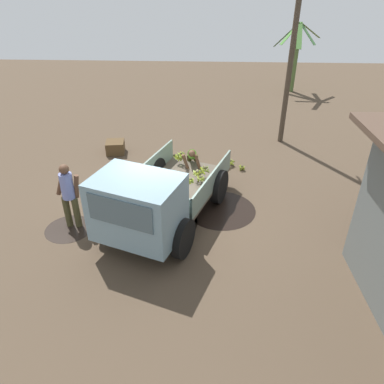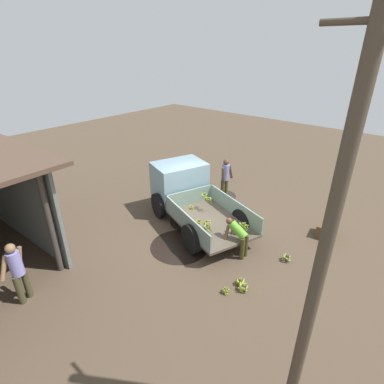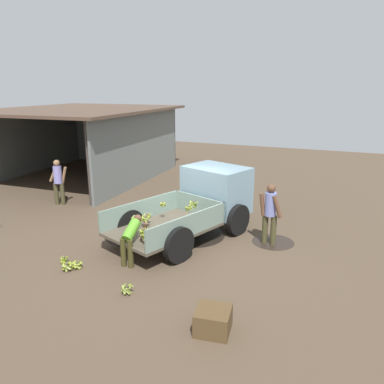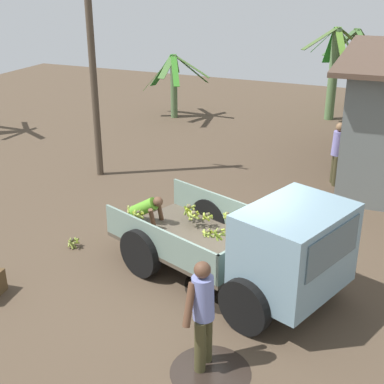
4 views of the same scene
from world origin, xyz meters
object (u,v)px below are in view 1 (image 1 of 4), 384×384
object	(u,v)px
banana_bunch_on_ground_0	(242,167)
utility_pole	(292,49)
person_worker_loading	(192,159)
banana_bunch_on_ground_3	(174,157)
wooden_crate_0	(115,147)
banana_bunch_on_ground_1	(230,162)
banana_bunch_on_ground_2	(226,165)
cargo_truck	(149,203)
person_foreground_visitor	(69,193)

from	to	relation	value
banana_bunch_on_ground_0	utility_pole	bearing A→B (deg)	146.37
utility_pole	person_worker_loading	xyz separation A→B (m)	(3.08, -3.19, -2.60)
banana_bunch_on_ground_0	banana_bunch_on_ground_3	size ratio (longest dim) A/B	0.76
person_worker_loading	banana_bunch_on_ground_3	xyz separation A→B (m)	(-1.32, -0.67, -0.58)
person_worker_loading	wooden_crate_0	world-z (taller)	person_worker_loading
utility_pole	person_worker_loading	distance (m)	5.14
person_worker_loading	banana_bunch_on_ground_3	bearing A→B (deg)	-153.21
banana_bunch_on_ground_0	banana_bunch_on_ground_1	bearing A→B (deg)	-129.88
banana_bunch_on_ground_2	banana_bunch_on_ground_3	distance (m)	1.82
person_worker_loading	banana_bunch_on_ground_2	xyz separation A→B (m)	(-0.79, 1.07, -0.60)
cargo_truck	wooden_crate_0	world-z (taller)	cargo_truck
person_worker_loading	banana_bunch_on_ground_2	size ratio (longest dim) A/B	4.52
person_foreground_visitor	banana_bunch_on_ground_2	bearing A→B (deg)	-48.20
utility_pole	banana_bunch_on_ground_3	xyz separation A→B (m)	(1.76, -3.87, -3.18)
banana_bunch_on_ground_0	person_worker_loading	bearing A→B (deg)	-67.21
banana_bunch_on_ground_0	banana_bunch_on_ground_1	distance (m)	0.47
banana_bunch_on_ground_2	wooden_crate_0	world-z (taller)	wooden_crate_0
person_worker_loading	banana_bunch_on_ground_0	size ratio (longest dim) A/B	5.44
banana_bunch_on_ground_2	banana_bunch_on_ground_3	size ratio (longest dim) A/B	0.92
banana_bunch_on_ground_3	person_worker_loading	bearing A→B (deg)	27.11
cargo_truck	banana_bunch_on_ground_2	size ratio (longest dim) A/B	18.47
banana_bunch_on_ground_3	wooden_crate_0	size ratio (longest dim) A/B	0.45
person_foreground_visitor	person_worker_loading	xyz separation A→B (m)	(-2.50, 2.92, -0.26)
person_worker_loading	banana_bunch_on_ground_1	bearing A→B (deg)	128.08
utility_pole	banana_bunch_on_ground_3	bearing A→B (deg)	-65.50
person_worker_loading	banana_bunch_on_ground_0	xyz separation A→B (m)	(-0.67, 1.59, -0.60)
banana_bunch_on_ground_0	banana_bunch_on_ground_3	distance (m)	2.35
utility_pole	banana_bunch_on_ground_1	xyz separation A→B (m)	(2.11, -1.97, -3.18)
banana_bunch_on_ground_1	banana_bunch_on_ground_0	bearing A→B (deg)	50.12
utility_pole	banana_bunch_on_ground_2	distance (m)	4.47
person_foreground_visitor	banana_bunch_on_ground_3	size ratio (longest dim) A/B	6.20
banana_bunch_on_ground_3	person_foreground_visitor	bearing A→B (deg)	-30.52
cargo_truck	person_worker_loading	bearing A→B (deg)	-176.75
person_worker_loading	wooden_crate_0	distance (m)	3.36
cargo_truck	banana_bunch_on_ground_1	size ratio (longest dim) A/B	16.32
person_worker_loading	banana_bunch_on_ground_1	world-z (taller)	person_worker_loading
cargo_truck	utility_pole	xyz separation A→B (m)	(-5.96, 4.07, 2.31)
cargo_truck	person_foreground_visitor	distance (m)	2.08
person_foreground_visitor	banana_bunch_on_ground_3	bearing A→B (deg)	-28.18
cargo_truck	banana_bunch_on_ground_0	world-z (taller)	cargo_truck
cargo_truck	banana_bunch_on_ground_1	bearing A→B (deg)	171.60
person_worker_loading	banana_bunch_on_ground_2	distance (m)	1.46
person_foreground_visitor	wooden_crate_0	world-z (taller)	person_foreground_visitor
person_worker_loading	banana_bunch_on_ground_2	world-z (taller)	person_worker_loading
wooden_crate_0	utility_pole	bearing A→B (deg)	102.17
banana_bunch_on_ground_0	cargo_truck	bearing A→B (deg)	-34.82
banana_bunch_on_ground_1	wooden_crate_0	xyz separation A→B (m)	(-0.82, -4.02, 0.09)
person_foreground_visitor	person_worker_loading	size ratio (longest dim) A/B	1.50
banana_bunch_on_ground_2	banana_bunch_on_ground_3	bearing A→B (deg)	-106.80
banana_bunch_on_ground_0	wooden_crate_0	bearing A→B (deg)	-104.35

